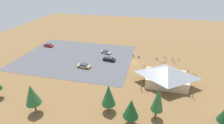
{
  "coord_description": "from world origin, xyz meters",
  "views": [
    {
      "loc": [
        -4.49,
        55.76,
        28.3
      ],
      "look_at": [
        7.79,
        3.98,
        1.2
      ],
      "focal_mm": 26.64,
      "sensor_mm": 36.0,
      "label": 1
    }
  ],
  "objects": [
    {
      "name": "pine_midwest",
      "position": [
        19.6,
        31.2,
        5.19
      ],
      "size": [
        3.44,
        3.44,
        7.65
      ],
      "color": "brown",
      "rests_on": "ground"
    },
    {
      "name": "trash_bin",
      "position": [
        -1.05,
        -4.36,
        0.45
      ],
      "size": [
        0.6,
        0.6,
        0.9
      ],
      "primitive_type": "cylinder",
      "color": "brown",
      "rests_on": "ground"
    },
    {
      "name": "bicycle_red_lone_east",
      "position": [
        -14.36,
        -2.63,
        0.36
      ],
      "size": [
        0.61,
        1.71,
        0.82
      ],
      "color": "black",
      "rests_on": "ground"
    },
    {
      "name": "pine_mideast",
      "position": [
        -2.3,
        29.59,
        4.42
      ],
      "size": [
        3.32,
        3.32,
        6.59
      ],
      "color": "brown",
      "rests_on": "ground"
    },
    {
      "name": "bicycle_blue_yard_front",
      "position": [
        -15.52,
        4.44,
        0.36
      ],
      "size": [
        1.68,
        0.49,
        0.79
      ],
      "color": "black",
      "rests_on": "ground"
    },
    {
      "name": "bicycle_black_yard_left",
      "position": [
        -10.19,
        -1.58,
        0.36
      ],
      "size": [
        1.64,
        0.48,
        0.82
      ],
      "color": "black",
      "rests_on": "ground"
    },
    {
      "name": "bicycle_white_mid_cluster",
      "position": [
        -11.16,
        -6.42,
        0.37
      ],
      "size": [
        1.03,
        1.37,
        0.81
      ],
      "color": "black",
      "rests_on": "ground"
    },
    {
      "name": "ground",
      "position": [
        0.0,
        0.0,
        0.0
      ],
      "size": [
        160.0,
        160.0,
        0.0
      ],
      "primitive_type": "plane",
      "color": "brown",
      "rests_on": "ground"
    },
    {
      "name": "lot_sign",
      "position": [
        -1.27,
        -1.25,
        1.41
      ],
      "size": [
        0.56,
        0.08,
        2.2
      ],
      "color": "#99999E",
      "rests_on": "ground"
    },
    {
      "name": "car_red_by_curb",
      "position": [
        40.2,
        -6.7,
        0.75
      ],
      "size": [
        4.45,
        2.18,
        1.41
      ],
      "color": "red",
      "rests_on": "parking_lot_asphalt"
    },
    {
      "name": "car_tan_near_entry",
      "position": [
        16.92,
        8.22,
        0.75
      ],
      "size": [
        4.71,
        2.29,
        1.39
      ],
      "color": "tan",
      "rests_on": "parking_lot_asphalt"
    },
    {
      "name": "parking_lot_asphalt",
      "position": [
        23.22,
        0.6,
        0.03
      ],
      "size": [
        43.42,
        32.91,
        0.05
      ],
      "primitive_type": "cube",
      "color": "#4C4C51",
      "rests_on": "ground"
    },
    {
      "name": "bicycle_purple_near_sign",
      "position": [
        -19.58,
        5.05,
        0.39
      ],
      "size": [
        1.84,
        0.48,
        0.84
      ],
      "color": "black",
      "rests_on": "ground"
    },
    {
      "name": "visitor_by_pavilion",
      "position": [
        1.01,
        -4.84,
        0.9
      ],
      "size": [
        0.37,
        0.4,
        1.72
      ],
      "color": "#2D3347",
      "rests_on": "ground"
    },
    {
      "name": "bike_pavilion",
      "position": [
        -10.4,
        12.0,
        3.2
      ],
      "size": [
        13.74,
        9.97,
        5.83
      ],
      "color": "#C6B28E",
      "rests_on": "ground"
    },
    {
      "name": "bicycle_green_edge_north",
      "position": [
        -16.44,
        -5.63,
        0.37
      ],
      "size": [
        1.25,
        1.14,
        0.83
      ],
      "color": "black",
      "rests_on": "ground"
    },
    {
      "name": "visitor_at_bikes",
      "position": [
        -8.02,
        -4.24,
        0.93
      ],
      "size": [
        0.37,
        0.36,
        1.78
      ],
      "color": "#2D3347",
      "rests_on": "ground"
    },
    {
      "name": "car_black_aisle_side",
      "position": [
        9.61,
        1.01,
        0.77
      ],
      "size": [
        4.84,
        2.37,
        1.45
      ],
      "color": "black",
      "rests_on": "parking_lot_asphalt"
    },
    {
      "name": "bicycle_orange_by_bin",
      "position": [
        -11.35,
        -3.37,
        0.35
      ],
      "size": [
        0.63,
        1.69,
        0.8
      ],
      "color": "black",
      "rests_on": "ground"
    },
    {
      "name": "bicycle_yellow_back_row",
      "position": [
        -18.73,
        8.71,
        0.37
      ],
      "size": [
        1.68,
        0.48,
        0.8
      ],
      "color": "black",
      "rests_on": "ground"
    },
    {
      "name": "car_silver_mid_lot",
      "position": [
        12.68,
        -5.44,
        0.72
      ],
      "size": [
        4.61,
        3.15,
        1.33
      ],
      "color": "#BCBCC1",
      "rests_on": "parking_lot_asphalt"
    },
    {
      "name": "bicycle_teal_yard_center",
      "position": [
        -18.23,
        7.12,
        0.37
      ],
      "size": [
        1.65,
        0.62,
        0.84
      ],
      "color": "black",
      "rests_on": "ground"
    },
    {
      "name": "pine_far_west",
      "position": [
        3.18,
        26.84,
        4.74
      ],
      "size": [
        3.26,
        3.26,
        7.33
      ],
      "color": "brown",
      "rests_on": "ground"
    },
    {
      "name": "bicycle_silver_front_row",
      "position": [
        -13.93,
        -5.17,
        0.35
      ],
      "size": [
        0.86,
        1.5,
        0.82
      ],
      "color": "black",
      "rests_on": "ground"
    },
    {
      "name": "pine_far_east",
      "position": [
        -7.58,
        26.51,
        5.25
      ],
      "size": [
        2.67,
        2.67,
        8.14
      ],
      "color": "brown",
      "rests_on": "ground"
    }
  ]
}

